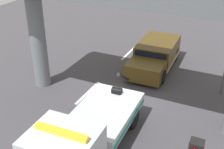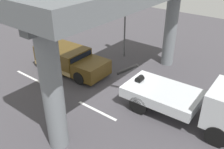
# 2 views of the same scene
# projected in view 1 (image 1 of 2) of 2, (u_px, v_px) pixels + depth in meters

# --- Properties ---
(ground_plane) EXTENTS (60.00, 40.00, 0.10)m
(ground_plane) POSITION_uv_depth(u_px,v_px,m) (127.00, 103.00, 15.36)
(ground_plane) COLOR #423F44
(lane_stripe_west) EXTENTS (2.60, 0.16, 0.01)m
(lane_stripe_west) POSITION_uv_depth(u_px,v_px,m) (129.00, 53.00, 21.01)
(lane_stripe_west) COLOR silver
(lane_stripe_west) RESTS_ON ground
(lane_stripe_mid) EXTENTS (2.60, 0.16, 0.01)m
(lane_stripe_mid) POSITION_uv_depth(u_px,v_px,m) (88.00, 92.00, 16.21)
(lane_stripe_mid) COLOR silver
(lane_stripe_mid) RESTS_ON ground
(tow_truck_white) EXTENTS (7.29, 2.57, 2.46)m
(tow_truck_white) POSITION_uv_depth(u_px,v_px,m) (84.00, 135.00, 11.19)
(tow_truck_white) COLOR silver
(tow_truck_white) RESTS_ON ground
(towed_van_green) EXTENTS (5.26, 2.35, 1.58)m
(towed_van_green) POSITION_uv_depth(u_px,v_px,m) (155.00, 56.00, 18.63)
(towed_van_green) COLOR #4C3814
(towed_van_green) RESTS_ON ground
(overpass_structure) EXTENTS (3.60, 12.29, 6.34)m
(overpass_structure) POSITION_uv_depth(u_px,v_px,m) (128.00, 1.00, 12.61)
(overpass_structure) COLOR slate
(overpass_structure) RESTS_ON ground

